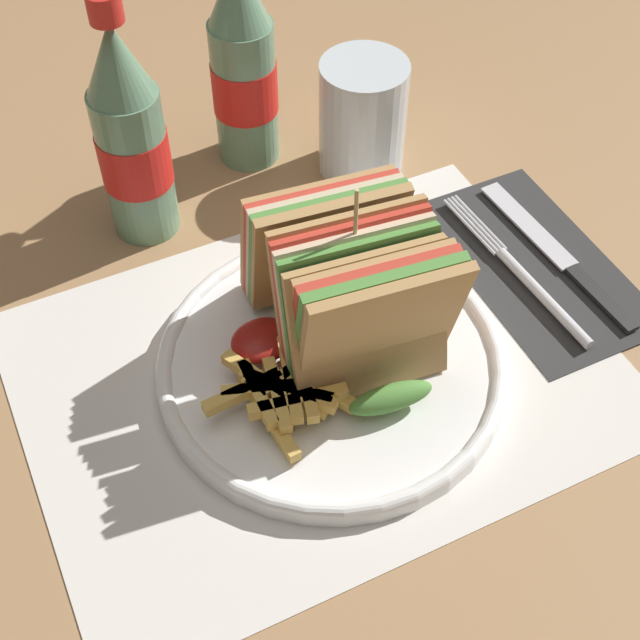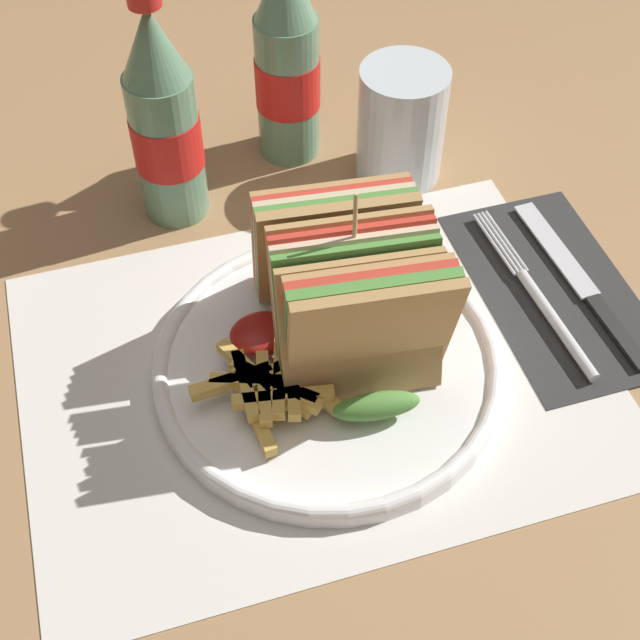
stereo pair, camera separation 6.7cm
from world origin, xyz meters
name	(u,v)px [view 2 (the right image)]	position (x,y,z in m)	size (l,w,h in m)	color
ground_plane	(312,404)	(0.00, 0.00, 0.00)	(4.00, 4.00, 0.00)	#9E754C
placemat	(315,371)	(0.01, 0.03, 0.00)	(0.44, 0.33, 0.00)	silver
plate_main	(328,364)	(0.02, 0.02, 0.01)	(0.27, 0.27, 0.02)	white
club_sandwich	(351,292)	(0.04, 0.04, 0.07)	(0.12, 0.17, 0.16)	tan
fries_pile	(272,385)	(-0.03, 0.00, 0.03)	(0.11, 0.10, 0.02)	gold
ketchup_blob	(261,333)	(-0.02, 0.05, 0.03)	(0.05, 0.04, 0.02)	maroon
napkin	(555,289)	(0.23, 0.05, 0.00)	(0.12, 0.22, 0.00)	#2D2D2D
fork	(544,306)	(0.21, 0.03, 0.01)	(0.02, 0.19, 0.01)	silver
knife	(581,283)	(0.25, 0.05, 0.01)	(0.02, 0.20, 0.00)	black
coke_bottle_near	(164,121)	(-0.05, 0.24, 0.10)	(0.06, 0.06, 0.22)	slate
coke_bottle_far	(287,63)	(0.07, 0.29, 0.10)	(0.06, 0.06, 0.22)	slate
glass_near	(401,130)	(0.15, 0.23, 0.05)	(0.08, 0.08, 0.11)	silver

